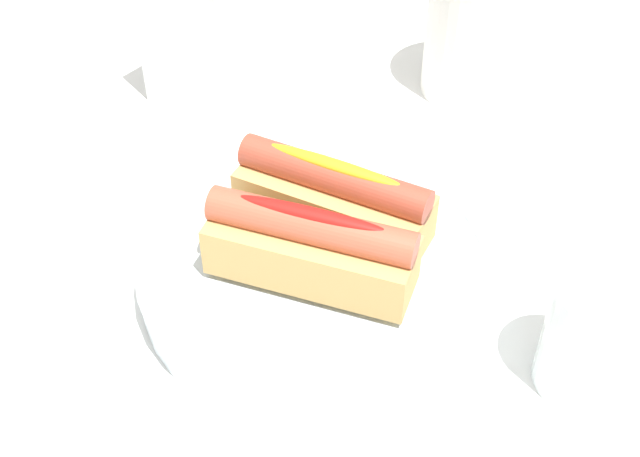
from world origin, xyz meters
TOP-DOWN VIEW (x-y plane):
  - ground_plane at (0.00, 0.00)m, footprint 2.40×2.40m
  - serving_bowl at (-0.01, 0.00)m, footprint 0.27×0.27m
  - hotdog_front at (-0.00, -0.02)m, footprint 0.15×0.07m
  - hotdog_back at (-0.01, 0.03)m, footprint 0.15×0.05m
  - water_glass at (0.20, -0.00)m, footprint 0.07×0.07m
  - paper_towel_roll at (0.02, 0.32)m, footprint 0.11×0.11m
  - napkin_box at (-0.21, 0.16)m, footprint 0.12×0.07m

SIDE VIEW (x-z plane):
  - ground_plane at x=0.00m, z-range 0.00..0.00m
  - serving_bowl at x=-0.01m, z-range 0.00..0.04m
  - water_glass at x=0.20m, z-range 0.00..0.09m
  - hotdog_front at x=0.00m, z-range 0.03..0.10m
  - hotdog_back at x=-0.01m, z-range 0.03..0.10m
  - paper_towel_roll at x=0.02m, z-range 0.00..0.13m
  - napkin_box at x=-0.21m, z-range 0.00..0.15m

